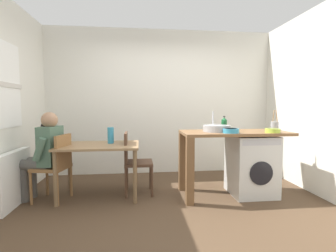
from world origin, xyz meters
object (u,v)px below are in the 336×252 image
(dining_table, at_px, (99,151))
(mixing_bowl, at_px, (231,130))
(bottle_tall_green, at_px, (224,124))
(colander, at_px, (273,130))
(chair_person_seat, at_px, (56,164))
(chair_opposite, at_px, (134,159))
(seated_person, at_px, (45,151))
(washing_machine, at_px, (251,165))
(utensil_crock, at_px, (275,126))
(vase, at_px, (111,135))

(dining_table, xyz_separation_m, mixing_bowl, (1.78, -0.37, 0.31))
(bottle_tall_green, xyz_separation_m, colander, (0.53, -0.43, -0.06))
(chair_person_seat, distance_m, chair_opposite, 1.04)
(seated_person, height_order, washing_machine, seated_person)
(chair_person_seat, xyz_separation_m, colander, (2.90, -0.27, 0.44))
(dining_table, relative_size, colander, 5.50)
(dining_table, distance_m, utensil_crock, 2.56)
(washing_machine, xyz_separation_m, bottle_tall_green, (-0.35, 0.21, 0.59))
(mixing_bowl, height_order, utensil_crock, utensil_crock)
(seated_person, distance_m, washing_machine, 2.89)
(bottle_tall_green, height_order, colander, bottle_tall_green)
(chair_person_seat, height_order, vase, vase)
(chair_opposite, relative_size, washing_machine, 1.05)
(chair_person_seat, bearing_deg, colander, -82.67)
(mixing_bowl, bearing_deg, bottle_tall_green, 83.30)
(bottle_tall_green, height_order, mixing_bowl, bottle_tall_green)
(mixing_bowl, xyz_separation_m, utensil_crock, (0.76, 0.25, 0.04))
(vase, bearing_deg, mixing_bowl, -15.99)
(washing_machine, height_order, utensil_crock, utensil_crock)
(chair_opposite, xyz_separation_m, vase, (-0.33, 0.05, 0.35))
(washing_machine, distance_m, mixing_bowl, 0.68)
(seated_person, bearing_deg, dining_table, -70.80)
(chair_opposite, bearing_deg, vase, -99.44)
(chair_opposite, xyz_separation_m, colander, (1.88, -0.44, 0.44))
(vase, bearing_deg, chair_person_seat, -162.77)
(chair_person_seat, bearing_deg, vase, -60.13)
(washing_machine, relative_size, mixing_bowl, 3.93)
(colander, height_order, vase, colander)
(colander, bearing_deg, bottle_tall_green, 141.33)
(chair_opposite, bearing_deg, bottle_tall_green, 89.03)
(chair_opposite, bearing_deg, dining_table, -84.67)
(washing_machine, bearing_deg, chair_person_seat, 178.90)
(bottle_tall_green, relative_size, colander, 1.05)
(chair_person_seat, bearing_deg, seated_person, 90.00)
(bottle_tall_green, bearing_deg, colander, -38.67)
(washing_machine, bearing_deg, chair_opposite, 172.68)
(washing_machine, relative_size, utensil_crock, 2.87)
(chair_opposite, distance_m, utensil_crock, 2.12)
(dining_table, height_order, washing_machine, washing_machine)
(seated_person, xyz_separation_m, bottle_tall_green, (2.53, 0.12, 0.34))
(chair_person_seat, bearing_deg, dining_table, -65.37)
(vase, bearing_deg, chair_opposite, -8.86)
(dining_table, height_order, utensil_crock, utensil_crock)
(utensil_crock, bearing_deg, vase, 174.83)
(colander, bearing_deg, mixing_bowl, 178.03)
(washing_machine, height_order, mixing_bowl, mixing_bowl)
(mixing_bowl, relative_size, utensil_crock, 0.73)
(dining_table, relative_size, seated_person, 0.92)
(utensil_crock, bearing_deg, bottle_tall_green, 167.63)
(chair_person_seat, relative_size, vase, 3.87)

